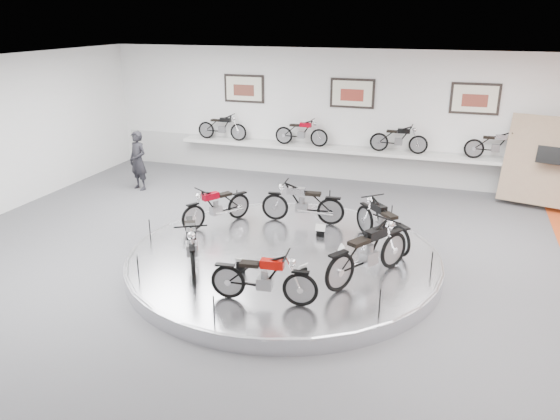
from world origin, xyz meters
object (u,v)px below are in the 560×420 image
(display_platform, at_px, (284,260))
(bike_e, at_px, (264,277))
(shelf, at_px, (348,151))
(bike_f, at_px, (368,252))
(bike_a, at_px, (382,222))
(visitor, at_px, (138,161))
(bike_b, at_px, (303,203))
(bike_c, at_px, (216,206))
(bike_d, at_px, (191,242))

(display_platform, bearing_deg, bike_e, -81.46)
(shelf, bearing_deg, bike_f, -75.37)
(display_platform, xyz_separation_m, bike_a, (1.83, 1.11, 0.64))
(display_platform, relative_size, bike_e, 4.03)
(bike_a, xyz_separation_m, bike_f, (-0.00, -1.72, 0.06))
(bike_f, xyz_separation_m, visitor, (-7.55, 4.33, 0.03))
(bike_e, bearing_deg, bike_f, 37.38)
(shelf, relative_size, bike_a, 6.58)
(bike_e, height_order, visitor, visitor)
(bike_b, distance_m, visitor, 5.91)
(display_platform, bearing_deg, shelf, 90.00)
(bike_a, relative_size, bike_c, 1.06)
(bike_b, height_order, bike_f, bike_f)
(bike_d, bearing_deg, bike_e, 35.47)
(visitor, bearing_deg, bike_f, -10.38)
(bike_d, bearing_deg, visitor, -168.17)
(display_platform, xyz_separation_m, visitor, (-5.72, 3.72, 0.73))
(bike_c, height_order, bike_f, bike_f)
(display_platform, bearing_deg, visitor, 146.96)
(display_platform, bearing_deg, bike_c, 151.66)
(bike_d, distance_m, bike_f, 3.36)
(bike_b, xyz_separation_m, bike_e, (0.43, -3.86, -0.03))
(shelf, relative_size, bike_e, 6.93)
(bike_f, bearing_deg, bike_d, 131.25)
(bike_d, xyz_separation_m, bike_f, (3.31, 0.58, 0.03))
(bike_a, relative_size, bike_b, 1.00)
(shelf, xyz_separation_m, bike_d, (-1.48, -7.58, -0.18))
(bike_f, relative_size, visitor, 1.07)
(bike_f, bearing_deg, bike_c, 97.62)
(bike_b, bearing_deg, display_platform, 89.33)
(visitor, bearing_deg, bike_d, -29.69)
(bike_c, distance_m, bike_f, 4.17)
(display_platform, height_order, bike_e, bike_e)
(bike_a, relative_size, visitor, 0.95)
(bike_e, bearing_deg, bike_d, 148.74)
(bike_b, bearing_deg, bike_f, 124.22)
(bike_a, distance_m, bike_c, 3.82)
(bike_a, relative_size, bike_d, 0.94)
(bike_b, bearing_deg, visitor, -23.36)
(shelf, bearing_deg, bike_c, -110.43)
(bike_c, height_order, bike_d, bike_d)
(bike_d, distance_m, bike_e, 1.98)
(bike_f, bearing_deg, bike_a, 31.22)
(bike_a, distance_m, bike_d, 4.03)
(bike_b, distance_m, bike_c, 2.01)
(shelf, distance_m, bike_b, 4.58)
(bike_c, height_order, visitor, visitor)
(display_platform, bearing_deg, bike_f, -18.24)
(bike_c, xyz_separation_m, visitor, (-3.74, 2.65, 0.11))
(display_platform, height_order, visitor, visitor)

